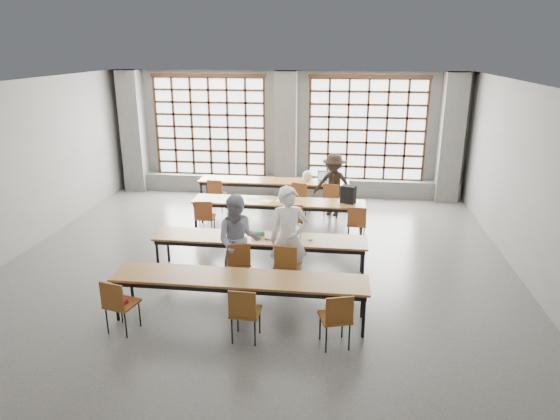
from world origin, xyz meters
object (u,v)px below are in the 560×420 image
at_px(red_pouch, 122,301).
at_px(chair_near_left, 118,301).
at_px(student_male, 289,238).
at_px(green_box, 258,233).
at_px(chair_mid_right, 357,221).
at_px(chair_back_right, 332,196).
at_px(mouse, 310,239).
at_px(phone, 269,239).
at_px(backpack, 348,194).
at_px(chair_mid_centre, 293,218).
at_px(student_back, 333,185).
at_px(chair_back_mid, 301,195).
at_px(chair_near_right, 337,315).
at_px(desk_row_c, 260,241).
at_px(chair_mid_left, 205,215).
at_px(laptop_front, 291,234).
at_px(student_female, 239,241).
at_px(plastic_bag, 307,176).
at_px(desk_row_b, 278,203).
at_px(chair_near_mid, 244,309).
at_px(chair_back_left, 217,192).
at_px(chair_front_left, 239,260).
at_px(chair_front_right, 287,262).
at_px(desk_row_d, 240,281).
at_px(desk_row_a, 274,183).
at_px(laptop_back, 324,179).

bearing_deg(red_pouch, chair_near_left, -103.69).
xyz_separation_m(student_male, green_box, (-0.65, 0.58, -0.16)).
bearing_deg(chair_mid_right, red_pouch, -132.06).
height_order(chair_back_right, mouse, chair_back_right).
bearing_deg(phone, backpack, 59.48).
height_order(chair_mid_centre, student_back, student_back).
xyz_separation_m(chair_near_left, phone, (1.94, 2.24, 0.20)).
bearing_deg(chair_back_mid, chair_near_right, -80.10).
distance_m(desk_row_c, chair_mid_left, 2.31).
xyz_separation_m(desk_row_c, laptop_front, (0.58, 0.10, 0.13)).
bearing_deg(chair_back_mid, chair_back_right, 0.10).
bearing_deg(chair_near_left, student_female, 51.57).
height_order(desk_row_c, plastic_bag, plastic_bag).
height_order(chair_near_left, student_back, student_back).
distance_m(phone, backpack, 2.89).
bearing_deg(student_male, chair_mid_right, 45.78).
bearing_deg(student_male, laptop_front, 77.08).
xyz_separation_m(chair_mid_centre, chair_mid_right, (1.38, -0.00, 0.00)).
distance_m(laptop_front, red_pouch, 3.32).
height_order(chair_mid_left, laptop_front, laptop_front).
bearing_deg(desk_row_b, student_female, -96.95).
distance_m(chair_near_mid, backpack, 4.97).
relative_size(chair_back_mid, green_box, 3.52).
height_order(chair_back_left, mouse, chair_back_left).
distance_m(desk_row_b, chair_mid_right, 1.91).
relative_size(chair_back_mid, chair_front_left, 1.00).
bearing_deg(chair_front_right, green_box, 132.04).
xyz_separation_m(chair_mid_centre, student_back, (0.82, 1.94, 0.26)).
bearing_deg(chair_near_left, chair_front_right, 36.05).
bearing_deg(chair_near_mid, student_female, 104.02).
distance_m(chair_mid_left, chair_front_left, 2.66).
bearing_deg(mouse, desk_row_d, -120.33).
bearing_deg(desk_row_b, red_pouch, -111.21).
distance_m(chair_back_mid, chair_mid_right, 2.28).
bearing_deg(chair_near_mid, desk_row_d, 107.37).
xyz_separation_m(chair_back_right, chair_front_left, (-1.54, -4.15, 0.00)).
distance_m(chair_near_right, backpack, 4.74).
bearing_deg(chair_back_left, plastic_bag, 16.38).
bearing_deg(chair_front_left, chair_mid_right, 47.76).
height_order(chair_back_right, chair_front_right, same).
relative_size(desk_row_d, chair_near_right, 4.55).
distance_m(desk_row_a, phone, 4.28).
bearing_deg(chair_front_right, chair_mid_left, 132.44).
distance_m(chair_back_left, chair_front_right, 4.75).
relative_size(laptop_back, red_pouch, 1.91).
xyz_separation_m(chair_mid_centre, plastic_bag, (0.12, 2.49, 0.34)).
height_order(chair_back_mid, chair_mid_right, same).
relative_size(student_male, laptop_front, 4.04).
relative_size(chair_near_mid, red_pouch, 4.40).
bearing_deg(laptop_front, desk_row_d, -108.83).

